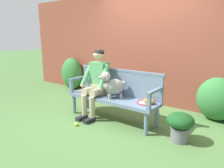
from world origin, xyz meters
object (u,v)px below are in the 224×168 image
Objects in this scene: person_seated at (97,80)px; dog_on_bench at (112,85)px; garden_bench at (112,100)px; tennis_ball at (76,124)px; tennis_racket at (146,102)px; baseball_glove at (149,101)px; potted_plant at (180,125)px.

person_seated is 2.64× the size of dog_on_bench.
garden_bench is 0.78m from tennis_ball.
dog_on_bench reaches higher than tennis_racket.
person_seated is at bearing -177.94° from garden_bench.
dog_on_bench is at bearing -156.99° from baseball_glove.
baseball_glove reaches higher than tennis_racket.
garden_bench is at bearing 130.79° from dog_on_bench.
baseball_glove reaches higher than potted_plant.
potted_plant reaches higher than tennis_ball.
baseball_glove is at bearing 4.15° from person_seated.
dog_on_bench is 0.67m from tennis_racket.
potted_plant is at bearing -0.87° from dog_on_bench.
baseball_glove is at bearing 167.35° from potted_plant.
person_seated is 2.26× the size of tennis_racket.
potted_plant is (0.59, -0.13, -0.22)m from baseball_glove.
person_seated is 0.91m from tennis_ball.
person_seated is at bearing 92.75° from tennis_ball.
garden_bench is 4.04× the size of potted_plant.
potted_plant is at bearing -1.85° from person_seated.
potted_plant is (0.66, -0.15, -0.19)m from tennis_racket.
dog_on_bench is at bearing 57.12° from tennis_ball.
dog_on_bench is 1.34m from potted_plant.
tennis_ball is 1.75m from potted_plant.
dog_on_bench is 7.52× the size of tennis_ball.
tennis_racket is at bearing 7.22° from garden_bench.
potted_plant is at bearing -2.91° from garden_bench.
baseball_glove is at bearing 9.39° from dog_on_bench.
tennis_racket is at bearing 12.00° from dog_on_bench.
person_seated reaches higher than baseball_glove.
dog_on_bench is (0.40, -0.03, -0.03)m from person_seated.
garden_bench is 1.37× the size of person_seated.
person_seated is at bearing -174.59° from tennis_racket.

